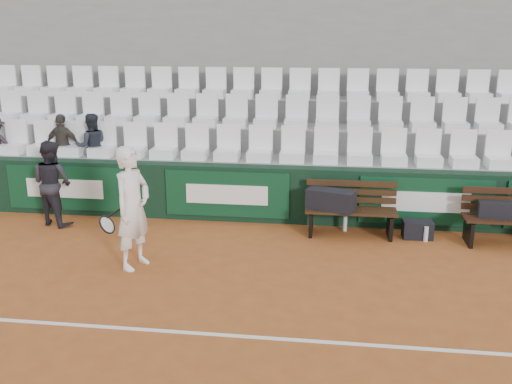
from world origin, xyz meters
The scene contains 21 objects.
ground centered at (0.00, 0.00, 0.00)m, with size 80.00×80.00×0.00m, color #A55425.
court_baseline centered at (0.00, 0.00, 0.00)m, with size 18.00×0.06×0.01m, color white.
back_barrier centered at (0.07, 3.99, 0.50)m, with size 18.00×0.34×1.00m.
grandstand_tier_front centered at (0.00, 4.62, 0.50)m, with size 18.00×0.95×1.00m, color gray.
grandstand_tier_mid centered at (0.00, 5.58, 0.72)m, with size 18.00×0.95×1.45m, color gray.
grandstand_tier_back centered at (0.00, 6.53, 0.95)m, with size 18.00×0.95×1.90m, color gray.
grandstand_rear_wall centered at (0.00, 7.15, 2.20)m, with size 18.00×0.30×4.40m, color gray.
seat_row_front centered at (0.00, 4.45, 1.31)m, with size 11.90×0.44×0.63m, color white.
seat_row_mid centered at (0.00, 5.40, 1.77)m, with size 11.90×0.44×0.63m, color white.
seat_row_back centered at (0.00, 6.35, 2.21)m, with size 11.90×0.44×0.63m, color white.
bench_left centered at (1.95, 3.45, 0.23)m, with size 1.50×0.56×0.45m, color #372010.
bench_right centered at (4.47, 3.32, 0.23)m, with size 1.50×0.56×0.45m, color #331A0F.
sports_bag_left centered at (1.61, 3.41, 0.62)m, with size 0.78×0.33×0.33m, color black.
sports_bag_right centered at (4.21, 3.35, 0.57)m, with size 0.52×0.24×0.24m, color black.
sports_bag_ground centered at (3.05, 3.46, 0.15)m, with size 0.48×0.29×0.29m, color black.
water_bottle_near centered at (1.87, 3.64, 0.13)m, with size 0.07×0.07×0.26m, color silver.
water_bottle_far centered at (3.16, 3.31, 0.13)m, with size 0.07×0.07×0.26m, color silver.
tennis_player centered at (-1.18, 1.75, 0.89)m, with size 0.81×0.76×1.78m.
ball_kid centered at (-3.19, 3.35, 0.75)m, with size 0.73×0.57×1.50m, color black.
spectator_b centered at (-3.49, 4.50, 1.61)m, with size 0.72×0.30×1.22m, color #36312B.
spectator_c centered at (-2.92, 4.50, 1.62)m, with size 0.60×0.47×1.24m, color #202531.
Camera 1 is at (1.55, -5.64, 3.37)m, focal length 40.00 mm.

